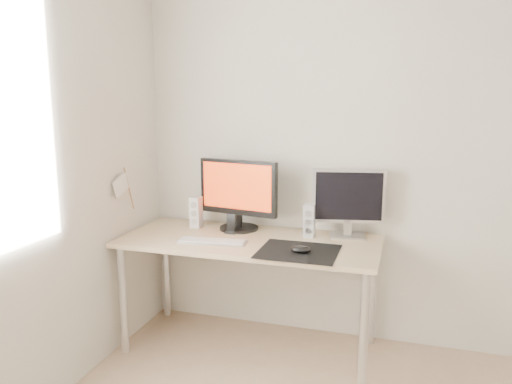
# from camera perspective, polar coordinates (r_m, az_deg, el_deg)

# --- Properties ---
(wall_back) EXTENTS (3.50, 0.00, 3.50)m
(wall_back) POSITION_cam_1_polar(r_m,az_deg,el_deg) (3.24, 17.25, 4.12)
(wall_back) COLOR white
(wall_back) RESTS_ON ground
(mousepad) EXTENTS (0.45, 0.40, 0.00)m
(mousepad) POSITION_cam_1_polar(r_m,az_deg,el_deg) (2.88, 4.85, -6.78)
(mousepad) COLOR black
(mousepad) RESTS_ON desk
(mouse) EXTENTS (0.12, 0.07, 0.04)m
(mouse) POSITION_cam_1_polar(r_m,az_deg,el_deg) (2.84, 5.12, -6.55)
(mouse) COLOR black
(mouse) RESTS_ON mousepad
(desk) EXTENTS (1.60, 0.70, 0.73)m
(desk) POSITION_cam_1_polar(r_m,az_deg,el_deg) (3.14, -0.72, -6.75)
(desk) COLOR #D1B587
(desk) RESTS_ON ground
(main_monitor) EXTENTS (0.55, 0.30, 0.47)m
(main_monitor) POSITION_cam_1_polar(r_m,az_deg,el_deg) (3.28, -2.04, -0.02)
(main_monitor) COLOR black
(main_monitor) RESTS_ON desk
(second_monitor) EXTENTS (0.45, 0.20, 0.43)m
(second_monitor) POSITION_cam_1_polar(r_m,az_deg,el_deg) (3.16, 10.52, -0.85)
(second_monitor) COLOR #B6B7B9
(second_monitor) RESTS_ON desk
(speaker_left) EXTENTS (0.07, 0.08, 0.21)m
(speaker_left) POSITION_cam_1_polar(r_m,az_deg,el_deg) (3.39, -6.86, -2.30)
(speaker_left) COLOR white
(speaker_left) RESTS_ON desk
(speaker_right) EXTENTS (0.07, 0.08, 0.21)m
(speaker_right) POSITION_cam_1_polar(r_m,az_deg,el_deg) (3.16, 6.13, -3.28)
(speaker_right) COLOR silver
(speaker_right) RESTS_ON desk
(keyboard) EXTENTS (0.43, 0.17, 0.02)m
(keyboard) POSITION_cam_1_polar(r_m,az_deg,el_deg) (3.05, -5.02, -5.63)
(keyboard) COLOR #B3B3B5
(keyboard) RESTS_ON desk
(phone_dock) EXTENTS (0.07, 0.06, 0.13)m
(phone_dock) POSITION_cam_1_polar(r_m,az_deg,el_deg) (3.24, -2.87, -4.06)
(phone_dock) COLOR black
(phone_dock) RESTS_ON desk
(pennant) EXTENTS (0.01, 0.23, 0.29)m
(pennant) POSITION_cam_1_polar(r_m,az_deg,el_deg) (3.25, -14.89, 0.66)
(pennant) COLOR #A57F54
(pennant) RESTS_ON wall_left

